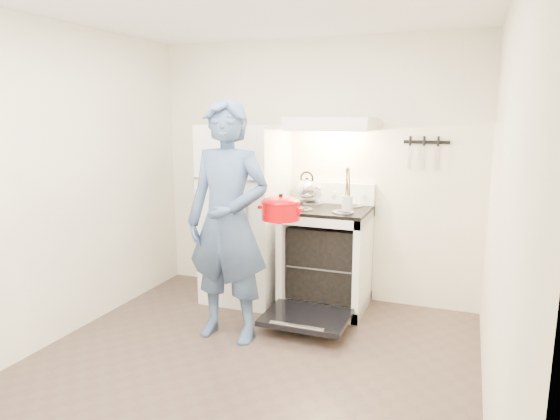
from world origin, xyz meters
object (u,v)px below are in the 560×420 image
Objects in this scene: refrigerator at (245,213)px; tea_kettle at (307,187)px; person at (228,222)px; stove_body at (326,260)px; dutch_oven at (281,211)px.

refrigerator is 5.65× the size of tea_kettle.
person is at bearing -104.69° from tea_kettle.
stove_body is 2.44× the size of dutch_oven.
person reaches higher than stove_body.
stove_body is at bearing 59.14° from person.
refrigerator is 0.65m from tea_kettle.
dutch_oven is at bearing -105.46° from stove_body.
refrigerator is at bearing -178.23° from stove_body.
refrigerator is 1.85× the size of stove_body.
tea_kettle is at bearing 24.32° from refrigerator.
stove_body is at bearing -39.41° from tea_kettle.
tea_kettle is at bearing 76.49° from person.
dutch_oven is (0.08, -0.91, -0.06)m from tea_kettle.
person reaches higher than dutch_oven.
refrigerator is at bearing 107.21° from person.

